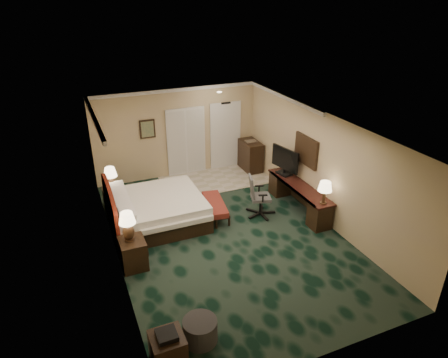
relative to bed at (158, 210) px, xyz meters
name	(u,v)px	position (x,y,z in m)	size (l,w,h in m)	color
floor	(226,235)	(1.32, -1.19, -0.34)	(5.00, 7.50, 0.00)	black
ceiling	(226,126)	(1.32, -1.19, 2.36)	(5.00, 7.50, 0.00)	white
wall_back	(177,133)	(1.32, 2.56, 1.01)	(5.00, 0.00, 2.70)	#D3BC82
wall_front	(328,290)	(1.32, -4.94, 1.01)	(5.00, 0.00, 2.70)	#D3BC82
wall_left	(111,205)	(-1.18, -1.19, 1.01)	(0.00, 7.50, 2.70)	#D3BC82
wall_right	(321,166)	(3.82, -1.19, 1.01)	(0.00, 7.50, 2.70)	#D3BC82
crown_molding	(226,128)	(1.32, -1.19, 2.31)	(5.00, 7.50, 0.10)	white
tile_patch	(216,179)	(2.22, 1.71, -0.34)	(3.20, 1.70, 0.01)	#B4AD91
headboard	(111,210)	(-1.12, -0.19, 0.36)	(0.12, 2.00, 1.40)	#50170E
entry_door	(225,136)	(2.87, 2.53, 0.71)	(1.02, 0.06, 2.18)	white
closet_doors	(186,142)	(1.57, 2.52, 0.71)	(1.20, 0.06, 2.10)	silver
wall_art	(147,129)	(0.42, 2.52, 1.26)	(0.45, 0.06, 0.55)	#4D7159
wall_mirror	(306,151)	(3.78, -0.59, 1.21)	(0.05, 0.95, 0.75)	white
bed	(158,210)	(0.00, 0.00, 0.00)	(2.16, 2.00, 0.69)	white
nightstand_near	(133,253)	(-0.91, -1.51, -0.03)	(0.51, 0.58, 0.63)	black
nightstand_far	(114,200)	(-0.91, 0.97, -0.03)	(0.51, 0.58, 0.63)	black
lamp_near	(128,226)	(-0.94, -1.46, 0.61)	(0.34, 0.34, 0.64)	black
lamp_far	(111,179)	(-0.92, 0.93, 0.60)	(0.33, 0.33, 0.63)	black
bed_bench	(215,209)	(1.39, -0.30, -0.13)	(0.44, 1.26, 0.43)	maroon
ottoman	(200,331)	(-0.29, -3.89, -0.14)	(0.57, 0.57, 0.41)	#2E2D33
side_table	(168,350)	(-0.90, -4.13, -0.07)	(0.51, 0.51, 0.55)	black
desk	(298,197)	(3.54, -0.79, 0.00)	(0.52, 2.41, 0.69)	black
tv	(285,161)	(3.52, -0.03, 0.73)	(0.08, 0.97, 0.76)	black
desk_lamp	(324,193)	(3.54, -1.81, 0.64)	(0.33, 0.33, 0.57)	black
desk_chair	(261,196)	(2.50, -0.65, 0.20)	(0.63, 0.59, 1.09)	#484848
minibar	(251,156)	(3.52, 2.01, 0.13)	(0.50, 0.89, 0.94)	black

